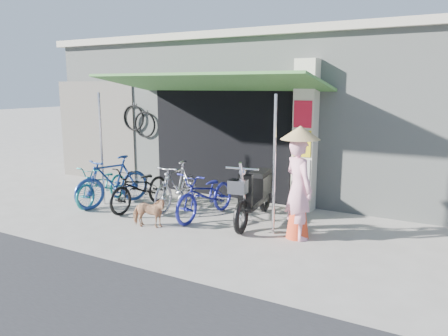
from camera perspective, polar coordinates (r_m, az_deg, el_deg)
The scene contains 13 objects.
ground at distance 7.35m, azimuth -2.49°, elevation -9.10°, with size 80.00×80.00×0.00m, color #A39C93.
bicycle_shop at distance 11.58m, azimuth 10.91°, elevation 7.27°, with size 12.30×5.30×3.66m.
shop_pillar at distance 8.83m, azimuth 10.62°, elevation 4.08°, with size 0.42×0.44×3.00m.
awning at distance 8.78m, azimuth -2.05°, elevation 10.86°, with size 4.60×1.88×2.72m.
neighbour_left at distance 12.16m, azimuth -16.33°, elevation 4.66°, with size 2.60×0.06×2.60m, color #6B665B.
bike_teal at distance 9.63m, azimuth -15.59°, elevation -2.10°, with size 0.56×1.60×0.84m, color #1C807F.
bike_blue at distance 9.44m, azimuth -14.34°, elevation -1.68°, with size 0.49×1.73×1.04m, color navy.
bike_black at distance 9.07m, azimuth -10.88°, elevation -2.51°, with size 0.59×1.70×0.89m, color black.
bike_silver at distance 8.96m, azimuth -6.22°, elevation -2.30°, with size 0.45×1.60×0.96m, color #B7B6BB.
bike_navy at distance 8.30m, azimuth -2.36°, elevation -3.47°, with size 0.61×1.74×0.92m, color navy.
street_dog at distance 7.89m, azimuth -9.80°, elevation -5.74°, with size 0.30×0.66×0.55m, color tan.
moped at distance 8.09m, azimuth 4.07°, elevation -3.40°, with size 0.61×2.02×1.15m.
nun at distance 7.21m, azimuth 9.74°, elevation -2.07°, with size 0.73×0.70×1.87m.
Camera 1 is at (3.65, -5.87, 2.49)m, focal length 35.00 mm.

